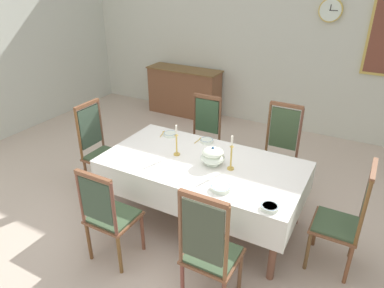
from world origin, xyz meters
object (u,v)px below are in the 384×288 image
(chair_south_a, at_px, (109,214))
(sideboard, at_px, (184,92))
(chair_south_b, at_px, (209,250))
(candlestick_east, at_px, (231,156))
(chair_head_east, at_px, (346,218))
(bowl_far_left, at_px, (270,207))
(dining_table, at_px, (203,168))
(bowl_far_right, at_px, (221,188))
(mounted_clock, at_px, (331,10))
(soup_tureen, at_px, (213,156))
(spoon_primary, at_px, (200,139))
(bowl_near_right, at_px, (170,134))
(spoon_secondary, at_px, (163,133))
(bowl_near_left, at_px, (207,140))
(chair_north_a, at_px, (203,136))
(chair_north_b, at_px, (279,152))
(candlestick_west, at_px, (177,143))
(chair_head_west, at_px, (99,147))

(chair_south_a, height_order, sideboard, chair_south_a)
(chair_south_b, distance_m, candlestick_east, 1.05)
(chair_head_east, bearing_deg, bowl_far_left, 127.95)
(dining_table, bearing_deg, bowl_far_right, -45.10)
(chair_south_b, bearing_deg, mounted_clock, 89.68)
(soup_tureen, relative_size, bowl_far_right, 1.33)
(dining_table, distance_m, spoon_primary, 0.55)
(chair_head_east, height_order, sideboard, chair_head_east)
(chair_head_east, height_order, bowl_near_right, chair_head_east)
(spoon_secondary, bearing_deg, chair_south_a, -94.46)
(bowl_near_left, distance_m, bowl_near_right, 0.48)
(bowl_far_left, bearing_deg, chair_north_a, 134.00)
(chair_north_b, relative_size, bowl_far_left, 7.58)
(bowl_near_left, relative_size, sideboard, 0.11)
(chair_north_a, distance_m, bowl_near_left, 0.65)
(bowl_near_right, bearing_deg, soup_tureen, -27.03)
(candlestick_west, xyz_separation_m, spoon_primary, (0.04, 0.47, -0.14))
(chair_north_a, bearing_deg, chair_head_east, 153.78)
(candlestick_east, distance_m, spoon_secondary, 1.17)
(mounted_clock, bearing_deg, sideboard, -174.23)
(chair_head_west, relative_size, bowl_near_left, 7.54)
(chair_head_east, bearing_deg, mounted_clock, 16.16)
(chair_north_a, relative_size, chair_south_b, 0.94)
(candlestick_west, distance_m, spoon_primary, 0.49)
(chair_head_west, height_order, candlestick_west, chair_head_west)
(dining_table, relative_size, mounted_clock, 5.99)
(chair_north_b, xyz_separation_m, bowl_far_left, (0.32, -1.43, 0.20))
(chair_south_b, relative_size, bowl_far_left, 7.59)
(dining_table, xyz_separation_m, sideboard, (-1.84, 2.80, -0.23))
(dining_table, xyz_separation_m, candlestick_west, (-0.32, 0.00, 0.22))
(chair_head_east, height_order, mounted_clock, mounted_clock)
(bowl_near_left, bearing_deg, chair_head_west, -161.07)
(chair_north_a, bearing_deg, bowl_far_left, 134.00)
(candlestick_west, bearing_deg, bowl_far_left, -20.87)
(chair_north_b, relative_size, chair_head_west, 1.02)
(chair_north_b, xyz_separation_m, bowl_far_right, (-0.17, -1.36, 0.21))
(dining_table, distance_m, bowl_far_right, 0.56)
(soup_tureen, relative_size, mounted_clock, 0.71)
(chair_head_west, distance_m, bowl_near_left, 1.38)
(chair_south_b, bearing_deg, dining_table, 120.03)
(chair_head_east, relative_size, bowl_near_right, 6.92)
(chair_head_east, height_order, bowl_far_right, chair_head_east)
(chair_head_west, xyz_separation_m, spoon_secondary, (0.70, 0.42, 0.19))
(candlestick_east, relative_size, spoon_primary, 2.12)
(chair_head_west, bearing_deg, chair_south_b, 64.43)
(chair_south_b, bearing_deg, chair_head_east, 46.98)
(chair_head_west, bearing_deg, chair_head_east, 90.00)
(chair_south_a, xyz_separation_m, soup_tureen, (0.61, 0.96, 0.32))
(chair_north_a, xyz_separation_m, bowl_near_right, (-0.15, -0.58, 0.23))
(chair_head_west, height_order, bowl_near_right, chair_head_west)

